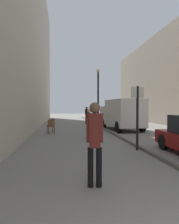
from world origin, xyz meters
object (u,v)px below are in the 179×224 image
object	(u,v)px
pedestrian_main_foreground	(89,122)
street_sign_post	(137,112)
delivery_van	(122,114)
cafe_chair_by_doorway	(51,125)
pedestrian_mid_block	(87,114)
cafe_chair_near_window	(52,124)
pedestrian_far_crossing	(95,138)
lamp_post	(98,95)

from	to	relation	value
pedestrian_main_foreground	street_sign_post	bearing A→B (deg)	-69.59
delivery_van	cafe_chair_by_doorway	xyz separation A→B (m)	(-5.23, -1.60, -0.70)
pedestrian_mid_block	street_sign_post	size ratio (longest dim) A/B	0.69
pedestrian_main_foreground	street_sign_post	world-z (taller)	street_sign_post
pedestrian_main_foreground	cafe_chair_near_window	distance (m)	3.80
pedestrian_far_crossing	cafe_chair_near_window	bearing A→B (deg)	106.72
pedestrian_main_foreground	cafe_chair_by_doorway	xyz separation A→B (m)	(-2.18, 2.21, -0.40)
pedestrian_far_crossing	pedestrian_mid_block	bearing A→B (deg)	92.18
pedestrian_main_foreground	pedestrian_far_crossing	xyz separation A→B (m)	(-0.78, -6.80, 0.13)
cafe_chair_by_doorway	pedestrian_main_foreground	bearing A→B (deg)	-44.50
cafe_chair_by_doorway	street_sign_post	bearing A→B (deg)	-54.91
pedestrian_far_crossing	delivery_van	world-z (taller)	delivery_van
cafe_chair_near_window	lamp_post	bearing A→B (deg)	-85.77
pedestrian_mid_block	lamp_post	world-z (taller)	lamp_post
cafe_chair_by_doorway	pedestrian_far_crossing	bearing A→B (deg)	-80.20
pedestrian_mid_block	street_sign_post	xyz separation A→B (m)	(0.51, -12.81, 0.51)
pedestrian_mid_block	delivery_van	size ratio (longest dim) A/B	0.35
pedestrian_mid_block	street_sign_post	distance (m)	12.83
pedestrian_far_crossing	cafe_chair_near_window	world-z (taller)	pedestrian_far_crossing
street_sign_post	pedestrian_mid_block	bearing A→B (deg)	-100.85
pedestrian_main_foreground	delivery_van	distance (m)	4.89
pedestrian_mid_block	cafe_chair_by_doorway	size ratio (longest dim) A/B	1.90
pedestrian_main_foreground	street_sign_post	size ratio (longest dim) A/B	0.63
pedestrian_far_crossing	cafe_chair_by_doorway	xyz separation A→B (m)	(-1.40, 9.02, -0.53)
street_sign_post	pedestrian_main_foreground	bearing A→B (deg)	-77.85
pedestrian_main_foreground	pedestrian_far_crossing	size ratio (longest dim) A/B	0.88
pedestrian_far_crossing	cafe_chair_by_doorway	world-z (taller)	pedestrian_far_crossing
street_sign_post	pedestrian_far_crossing	bearing A→B (deg)	43.25
pedestrian_mid_block	pedestrian_far_crossing	xyz separation A→B (m)	(-1.82, -16.31, 0.04)
street_sign_post	lamp_post	world-z (taller)	lamp_post
street_sign_post	cafe_chair_by_doorway	world-z (taller)	street_sign_post
lamp_post	cafe_chair_near_window	bearing A→B (deg)	-156.80
pedestrian_main_foreground	lamp_post	distance (m)	5.12
pedestrian_mid_block	cafe_chair_near_window	distance (m)	7.22
pedestrian_mid_block	pedestrian_far_crossing	bearing A→B (deg)	-94.66
cafe_chair_near_window	pedestrian_mid_block	bearing A→B (deg)	-45.72
pedestrian_far_crossing	cafe_chair_near_window	size ratio (longest dim) A/B	1.98
lamp_post	cafe_chair_by_doorway	distance (m)	4.79
pedestrian_far_crossing	street_sign_post	distance (m)	4.24
lamp_post	cafe_chair_near_window	xyz separation A→B (m)	(-3.56, -1.52, -2.18)
delivery_van	cafe_chair_by_doorway	world-z (taller)	delivery_van
pedestrian_far_crossing	cafe_chair_by_doorway	size ratio (longest dim) A/B	1.98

